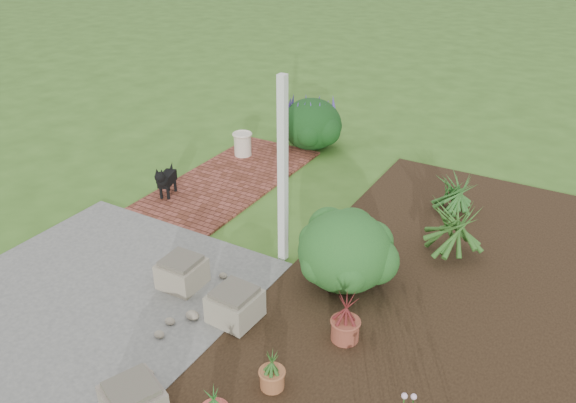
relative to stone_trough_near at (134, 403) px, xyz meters
The scene contains 16 objects.
ground 2.91m from the stone_trough_near, 99.51° to the left, with size 80.00×80.00×0.00m, color #39611E.
concrete_patio 2.07m from the stone_trough_near, 147.18° to the left, with size 3.50×3.50×0.04m, color #5B5B59.
brick_path 5.11m from the stone_trough_near, 115.28° to the left, with size 1.60×3.50×0.04m, color brown.
garden_bed 3.93m from the stone_trough_near, 59.03° to the left, with size 4.00×7.00×0.03m, color black.
veranda_post 3.15m from the stone_trough_near, 93.47° to the left, with size 0.10×0.10×2.50m, color white.
stone_trough_near is the anchor object (origin of this frame).
stone_trough_mid 2.02m from the stone_trough_near, 117.29° to the left, with size 0.49×0.49×0.32m, color gray.
stone_trough_far 1.60m from the stone_trough_near, 90.00° to the left, with size 0.50×0.50×0.33m, color gray.
black_dog 4.43m from the stone_trough_near, 127.22° to the left, with size 0.30×0.58×0.51m.
cream_ceramic_urn 6.09m from the stone_trough_near, 114.94° to the left, with size 0.32×0.32×0.42m, color beige.
evergreen_shrub 2.97m from the stone_trough_near, 75.08° to the left, with size 1.15×1.15×0.97m, color #0F3F18.
agapanthus_clump_back 4.51m from the stone_trough_near, 67.82° to the left, with size 1.04×1.04×0.93m, color #143F1B, non-canonical shape.
agapanthus_clump_front 5.53m from the stone_trough_near, 75.15° to the left, with size 0.81×0.81×0.72m, color #124419, non-canonical shape.
terracotta_pot_bronze 2.27m from the stone_trough_near, 57.77° to the left, with size 0.30×0.30×0.25m, color brown.
terracotta_pot_small_left 1.30m from the stone_trough_near, 46.79° to the left, with size 0.24×0.24×0.20m, color #A15E36.
purple_flowering_bush 6.84m from the stone_trough_near, 104.48° to the left, with size 1.15×1.15×0.98m, color black.
Camera 1 is at (3.51, -5.29, 4.21)m, focal length 35.00 mm.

